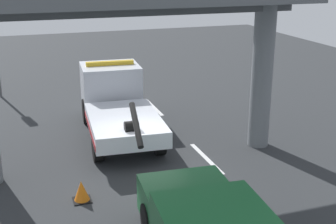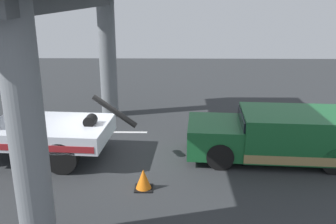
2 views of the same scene
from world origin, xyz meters
TOP-DOWN VIEW (x-y plane):
  - ground_plane at (0.00, 0.00)m, footprint 60.00×40.00m
  - lane_stripe_mid at (0.00, -2.29)m, footprint 2.60×0.16m
  - lane_stripe_east at (6.00, -2.29)m, footprint 2.60×0.16m
  - tow_truck_white at (3.61, -0.05)m, footprint 7.32×2.81m
  - traffic_cone_orange at (-1.51, 2.10)m, footprint 0.49×0.49m

SIDE VIEW (x-z plane):
  - ground_plane at x=0.00m, z-range -0.10..0.00m
  - lane_stripe_mid at x=0.00m, z-range 0.00..0.01m
  - lane_stripe_east at x=6.00m, z-range 0.00..0.01m
  - traffic_cone_orange at x=-1.51m, z-range -0.02..0.57m
  - tow_truck_white at x=3.61m, z-range -0.03..2.43m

